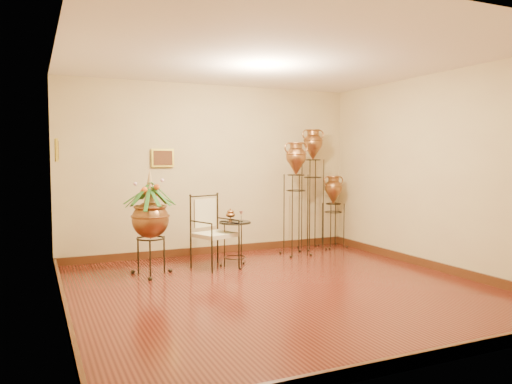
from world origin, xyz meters
name	(u,v)px	position (x,y,z in m)	size (l,w,h in m)	color
ground	(281,289)	(0.00, 0.00, 0.00)	(5.00, 5.00, 0.00)	#5F2216
room_shell	(281,147)	(-0.01, 0.01, 1.73)	(5.02, 5.02, 2.81)	#CBBE83
amphora_tall	(313,188)	(1.72, 2.15, 1.08)	(0.50, 0.50, 2.12)	#2D2516
amphora_mid	(296,198)	(1.19, 1.80, 0.95)	(0.49, 0.49, 1.88)	#2D2516
amphora_short	(333,211)	(2.15, 2.15, 0.65)	(0.48, 0.48, 1.30)	#2D2516
planter_urn	(150,215)	(-1.30, 1.34, 0.83)	(1.02, 1.02, 1.49)	#2D2516
armchair	(215,232)	(-0.35, 1.43, 0.53)	(0.75, 0.73, 1.06)	#2D2516
side_table	(235,243)	(-0.05, 1.38, 0.35)	(0.47, 0.47, 0.85)	#2D2516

